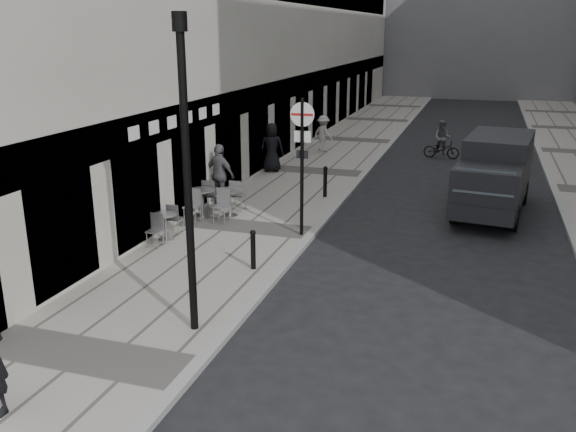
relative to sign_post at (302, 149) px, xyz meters
The scene contains 13 objects.
sidewalk 8.43m from the sign_post, 102.73° to the left, with size 4.00×60.00×0.12m, color gray.
sign_post is the anchor object (origin of this frame).
lamppost 6.02m from the sign_post, 93.61° to the right, with size 0.26×0.26×5.75m.
bollard_near 3.42m from the sign_post, 97.68° to the right, with size 0.12×0.12×0.90m, color black.
bollard_far 4.54m from the sign_post, 95.24° to the left, with size 0.13×0.13×0.98m, color black.
panel_van 6.76m from the sign_post, 40.72° to the left, with size 2.48×5.24×2.38m.
cyclist 13.00m from the sign_post, 77.03° to the left, with size 1.64×0.72×1.71m.
pedestrian_a 4.23m from the sign_post, 147.79° to the left, with size 1.16×0.48×1.98m, color #5E5E63.
pedestrian_b 12.24m from the sign_post, 101.70° to the left, with size 1.08×0.62×1.67m, color #A8A19B.
pedestrian_c 8.11m from the sign_post, 115.03° to the left, with size 0.95×0.62×1.94m, color black.
cafe_table_near 3.36m from the sign_post, 158.53° to the left, with size 0.77×1.73×0.99m.
cafe_table_mid 4.20m from the sign_post, 155.32° to the right, with size 0.67×1.52×0.87m.
cafe_table_far 3.94m from the sign_post, 167.88° to the left, with size 0.78×1.75×1.00m.
Camera 1 is at (4.29, -5.28, 5.58)m, focal length 38.00 mm.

